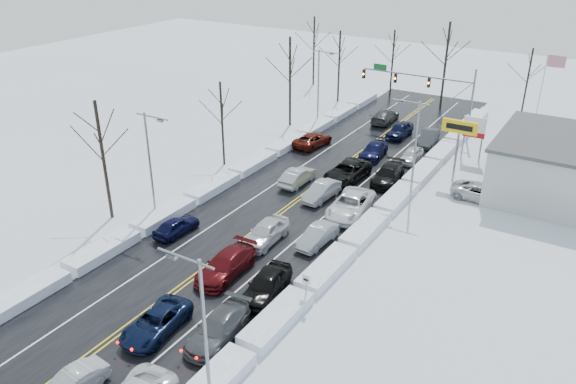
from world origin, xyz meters
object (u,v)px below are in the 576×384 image
Objects in this scene: tires_plus_sign at (459,131)px; flagpole at (542,93)px; oncoming_car_0 at (298,184)px; traffic_signal_mast at (428,86)px.

flagpole is at bearing 71.56° from tires_plus_sign.
oncoming_car_0 is at bearing -127.26° from flagpole.
tires_plus_sign is 0.60× the size of flagpole.
traffic_signal_mast is 2.88× the size of oncoming_car_0.
traffic_signal_mast is 2.21× the size of tires_plus_sign.
tires_plus_sign is (7.05, -12.00, -0.49)m from traffic_signal_mast.
flagpole is (4.67, 14.01, 0.93)m from tires_plus_sign.
traffic_signal_mast is 13.92m from tires_plus_sign.
flagpole reaches higher than traffic_signal_mast.
traffic_signal_mast is at bearing -104.23° from oncoming_car_0.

